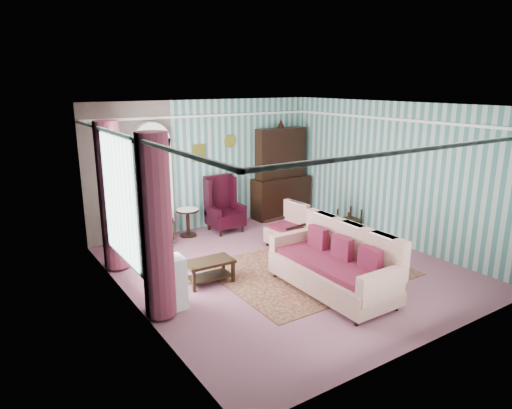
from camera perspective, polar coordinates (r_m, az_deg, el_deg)
floor at (r=8.39m, az=3.62°, el=-7.91°), size 6.00×6.00×0.00m
room_shell at (r=7.62m, az=-0.67°, el=5.53°), size 5.53×6.02×2.91m
bookcase at (r=9.83m, az=-12.71°, el=2.06°), size 0.80×0.28×2.24m
dresser_hutch at (r=11.23m, az=3.20°, el=4.32°), size 1.50×0.56×2.36m
wingback_left at (r=9.51m, az=-13.11°, el=-1.48°), size 0.76×0.80×1.25m
wingback_right at (r=10.21m, az=-3.89°, el=0.02°), size 0.76×0.80×1.25m
seated_woman at (r=9.52m, az=-13.10°, el=-1.68°), size 0.44×0.40×1.18m
round_side_table at (r=10.06m, az=-8.50°, el=-2.27°), size 0.50×0.50×0.60m
nest_table at (r=10.47m, az=11.56°, el=-1.90°), size 0.45×0.38×0.54m
plant_stand at (r=6.90m, az=-11.19°, el=-9.79°), size 0.55×0.35×0.80m
rug at (r=8.34m, az=6.53°, el=-8.07°), size 3.20×2.60×0.01m
sofa at (r=7.38m, az=9.51°, el=-7.59°), size 1.08×2.20×0.90m
floral_armchair at (r=9.28m, az=3.84°, el=-2.33°), size 0.96×0.83×1.00m
coffee_table at (r=7.74m, az=-5.88°, el=-8.36°), size 0.82×0.48×0.40m
potted_plant_a at (r=6.54m, az=-11.27°, el=-5.51°), size 0.46×0.44×0.41m
potted_plant_b at (r=6.74m, az=-11.17°, el=-4.38°), size 0.35×0.32×0.52m
potted_plant_c at (r=6.71m, az=-12.49°, el=-5.30°), size 0.24×0.24×0.35m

